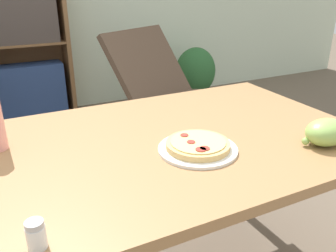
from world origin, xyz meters
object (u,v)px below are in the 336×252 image
grape_bunch (326,132)px  salt_shaker (36,235)px  potted_plant_floor (195,74)px  pizza_on_plate (198,146)px  lounge_chair_far (164,107)px  bookshelf (26,50)px

grape_bunch → salt_shaker: (-0.94, -0.08, -0.01)m
grape_bunch → potted_plant_floor: (0.94, 2.41, -0.47)m
pizza_on_plate → salt_shaker: (-0.53, -0.24, 0.02)m
lounge_chair_far → potted_plant_floor: lounge_chair_far is taller
grape_bunch → lounge_chair_far: bearing=82.3°
salt_shaker → potted_plant_floor: size_ratio=0.11×
grape_bunch → potted_plant_floor: 2.63m
salt_shaker → grape_bunch: bearing=5.1°
grape_bunch → lounge_chair_far: size_ratio=0.16×
salt_shaker → potted_plant_floor: bearing=53.0°
pizza_on_plate → bookshelf: bookshelf is taller
lounge_chair_far → bookshelf: bearing=106.9°
pizza_on_plate → lounge_chair_far: bearing=67.7°
salt_shaker → lounge_chair_far: bearing=56.8°
lounge_chair_far → potted_plant_floor: size_ratio=1.65×
bookshelf → salt_shaker: bearing=-95.6°
pizza_on_plate → grape_bunch: size_ratio=1.62×
grape_bunch → bookshelf: bearing=104.0°
salt_shaker → bookshelf: bookshelf is taller
grape_bunch → salt_shaker: grape_bunch is taller
lounge_chair_far → bookshelf: bookshelf is taller
bookshelf → potted_plant_floor: (1.61, -0.28, -0.34)m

